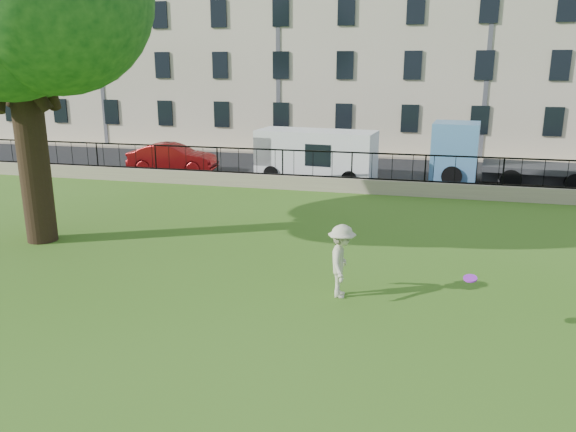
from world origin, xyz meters
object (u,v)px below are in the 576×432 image
(frisbee, at_px, (470,278))
(white_van, at_px, (316,155))
(red_sedan, at_px, (173,158))
(blue_truck, at_px, (507,155))
(man, at_px, (341,261))

(frisbee, distance_m, white_van, 15.84)
(frisbee, xyz_separation_m, white_van, (-6.00, 14.66, -0.01))
(red_sedan, relative_size, blue_truck, 0.67)
(man, relative_size, frisbee, 6.41)
(man, xyz_separation_m, blue_truck, (5.25, 14.25, 0.49))
(blue_truck, bearing_deg, white_van, -169.18)
(red_sedan, xyz_separation_m, blue_truck, (15.80, 0.79, 0.64))
(man, height_order, blue_truck, blue_truck)
(red_sedan, bearing_deg, frisbee, -143.29)
(white_van, bearing_deg, red_sedan, -174.20)
(frisbee, bearing_deg, blue_truck, 80.81)
(man, xyz_separation_m, white_van, (-3.25, 13.46, 0.28))
(frisbee, bearing_deg, man, 156.37)
(man, bearing_deg, frisbee, -118.08)
(man, distance_m, white_van, 13.85)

